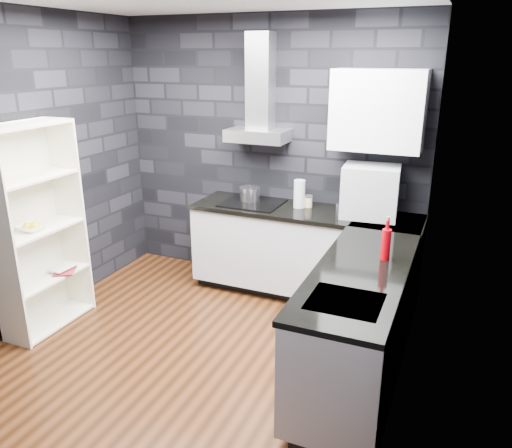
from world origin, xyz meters
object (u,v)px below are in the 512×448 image
Objects in this scene: storage_jar at (308,202)px; red_bottle at (386,244)px; pot at (250,194)px; utensil_crock at (341,210)px; glass_vase at (299,194)px; appliance_garage at (370,193)px; bookshelf at (38,230)px; fruit_bowl at (32,227)px.

storage_jar is 1.39m from red_bottle.
utensil_crock is at bearing -8.33° from pot.
red_bottle is (0.99, -1.00, -0.02)m from glass_vase.
appliance_garage is 0.27× the size of bookshelf.
bookshelf reaches higher than pot.
utensil_crock is at bearing 29.75° from bookshelf.
appliance_garage is at bearing 107.46° from red_bottle.
storage_jar is at bearing 37.73° from bookshelf.
bookshelf reaches higher than utensil_crock.
bookshelf reaches higher than glass_vase.
utensil_crock is (0.98, -0.14, -0.01)m from pot.
pot is 0.40× the size of appliance_garage.
glass_vase is at bearing 163.49° from utensil_crock.
bookshelf reaches higher than storage_jar.
appliance_garage reaches higher than glass_vase.
red_bottle is at bearing -45.26° from glass_vase.
utensil_crock is 0.24× the size of appliance_garage.
storage_jar is 0.06× the size of bookshelf.
glass_vase is 0.69m from appliance_garage.
bookshelf is at bearing -130.92° from pot.
pot is at bearing -176.71° from storage_jar.
fruit_bowl is (-2.52, -1.54, -0.19)m from appliance_garage.
appliance_garage is (0.68, -0.02, 0.09)m from glass_vase.
storage_jar is 2.47m from bookshelf.
bookshelf is at bearing -141.09° from storage_jar.
red_bottle is 2.88m from bookshelf.
appliance_garage is at bearing -6.07° from storage_jar.
appliance_garage is at bearing 29.30° from bookshelf.
pot is 1.82m from red_bottle.
pot is 0.90× the size of fruit_bowl.
pot is at bearing 178.84° from glass_vase.
red_bottle is 1.03× the size of fruit_bowl.
utensil_crock is at bearing 122.08° from red_bottle.
red_bottle is at bearing -57.92° from utensil_crock.
fruit_bowl is (-1.84, -1.56, -0.10)m from glass_vase.
storage_jar is (0.08, 0.05, -0.09)m from glass_vase.
red_bottle is (0.54, -0.87, 0.05)m from utensil_crock.
utensil_crock is 2.67m from bookshelf.
pot reaches higher than storage_jar.
pot is 1.99× the size of storage_jar.
red_bottle reaches higher than utensil_crock.
pot is 1.67× the size of utensil_crock.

